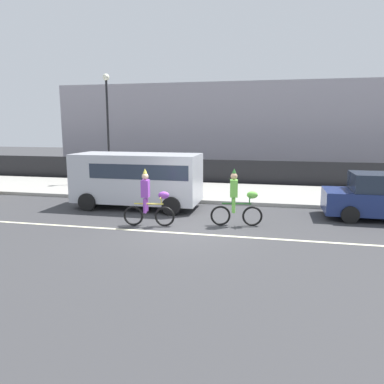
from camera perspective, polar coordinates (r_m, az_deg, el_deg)
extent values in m
plane|color=#38383A|center=(12.12, -1.19, -5.64)|extent=(80.00, 80.00, 0.00)
cube|color=beige|center=(11.65, -1.78, -6.27)|extent=(36.00, 0.14, 0.01)
cube|color=#9E9B93|center=(18.33, 3.65, -0.01)|extent=(60.00, 5.00, 0.15)
cube|color=black|center=(21.07, 4.90, 3.01)|extent=(40.00, 0.08, 1.40)
cube|color=#99939E|center=(29.37, 9.66, 9.56)|extent=(28.00, 8.00, 6.16)
torus|color=black|center=(12.36, -4.20, -3.74)|extent=(0.67, 0.15, 0.67)
torus|color=black|center=(12.58, -8.92, -3.59)|extent=(0.67, 0.15, 0.67)
cylinder|color=#E5D84C|center=(12.37, -6.62, -1.80)|extent=(0.97, 0.16, 0.05)
cylinder|color=#E5D84C|center=(12.38, -7.31, -1.38)|extent=(0.04, 0.04, 0.18)
cylinder|color=#E5D84C|center=(12.26, -4.71, -1.32)|extent=(0.04, 0.04, 0.23)
cylinder|color=#E5D84C|center=(12.24, -4.72, -0.79)|extent=(0.09, 0.50, 0.03)
ellipsoid|color=purple|center=(12.21, -4.34, -0.48)|extent=(0.38, 0.24, 0.24)
cube|color=purple|center=(12.29, -7.12, 0.54)|extent=(0.28, 0.35, 0.56)
sphere|color=beige|center=(12.24, -7.16, 2.38)|extent=(0.22, 0.22, 0.22)
cone|color=#E5D84C|center=(12.21, -7.18, 3.22)|extent=(0.14, 0.14, 0.16)
cylinder|color=purple|center=(12.26, -7.21, -2.11)|extent=(0.11, 0.11, 0.48)
cylinder|color=purple|center=(12.53, -6.93, -1.84)|extent=(0.11, 0.11, 0.48)
torus|color=black|center=(12.53, 9.18, -3.66)|extent=(0.67, 0.16, 0.67)
torus|color=black|center=(12.48, 4.36, -3.61)|extent=(0.67, 0.16, 0.67)
cylinder|color=#266626|center=(12.40, 6.81, -1.77)|extent=(0.96, 0.19, 0.05)
cylinder|color=#266626|center=(12.38, 6.13, -1.36)|extent=(0.04, 0.04, 0.18)
cylinder|color=#266626|center=(12.40, 8.76, -1.28)|extent=(0.04, 0.04, 0.23)
cylinder|color=#266626|center=(12.38, 8.78, -0.75)|extent=(0.10, 0.50, 0.03)
ellipsoid|color=#72CC4C|center=(12.37, 9.17, -0.44)|extent=(0.38, 0.25, 0.24)
cube|color=#72CC4C|center=(12.30, 6.40, 0.56)|extent=(0.28, 0.35, 0.56)
sphere|color=tan|center=(12.24, 6.43, 2.40)|extent=(0.22, 0.22, 0.22)
cone|color=#266626|center=(12.22, 6.45, 3.24)|extent=(0.14, 0.14, 0.16)
cylinder|color=#72CC4C|center=(12.27, 6.37, -2.08)|extent=(0.11, 0.11, 0.48)
cylinder|color=#72CC4C|center=(12.54, 6.33, -1.82)|extent=(0.11, 0.11, 0.48)
cube|color=silver|center=(15.17, -8.36, 2.20)|extent=(5.00, 2.00, 1.90)
cube|color=#283342|center=(14.98, -6.96, 3.49)|extent=(3.90, 2.02, 0.56)
cylinder|color=black|center=(13.85, -3.15, -2.15)|extent=(0.70, 0.22, 0.70)
cylinder|color=black|center=(15.75, -1.18, -0.65)|extent=(0.70, 0.22, 0.70)
cylinder|color=black|center=(15.12, -15.66, -1.48)|extent=(0.70, 0.22, 0.70)
cylinder|color=black|center=(16.87, -12.47, -0.16)|extent=(0.70, 0.22, 0.70)
cube|color=navy|center=(14.86, 27.27, -1.45)|extent=(4.10, 1.72, 0.80)
cube|color=#232D3D|center=(14.72, 27.12, 1.31)|extent=(2.10, 1.58, 0.64)
cylinder|color=black|center=(13.81, 22.95, -3.20)|extent=(0.60, 0.20, 0.60)
cylinder|color=black|center=(15.47, 21.84, -1.77)|extent=(0.60, 0.20, 0.60)
cylinder|color=black|center=(21.22, -12.66, 8.82)|extent=(0.12, 0.12, 5.50)
sphere|color=#EAEACC|center=(21.37, -12.97, 16.69)|extent=(0.36, 0.36, 0.36)
cylinder|color=#33333D|center=(21.28, -14.78, 2.45)|extent=(0.20, 0.20, 0.85)
cube|color=black|center=(21.21, -14.87, 4.34)|extent=(0.32, 0.20, 0.56)
sphere|color=#9E7051|center=(21.17, -14.92, 5.39)|extent=(0.20, 0.20, 0.20)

